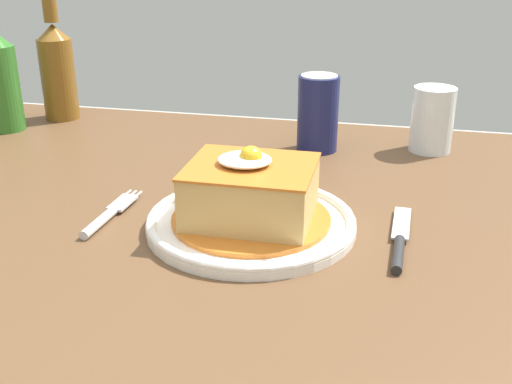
{
  "coord_description": "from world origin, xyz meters",
  "views": [
    {
      "loc": [
        0.16,
        -0.7,
        1.09
      ],
      "look_at": [
        0.0,
        -0.01,
        0.79
      ],
      "focal_mm": 44.13,
      "sensor_mm": 36.0,
      "label": 1
    }
  ],
  "objects_px": {
    "drinking_glass": "(432,124)",
    "knife": "(399,245)",
    "fork": "(107,216)",
    "soda_can": "(318,113)",
    "beer_bottle_green": "(0,75)",
    "main_plate": "(252,222)",
    "beer_bottle_amber": "(57,66)"
  },
  "relations": [
    {
      "from": "soda_can",
      "to": "beer_bottle_green",
      "type": "xyz_separation_m",
      "value": [
        -0.56,
        -0.01,
        0.04
      ]
    },
    {
      "from": "beer_bottle_green",
      "to": "drinking_glass",
      "type": "xyz_separation_m",
      "value": [
        0.74,
        0.05,
        -0.05
      ]
    },
    {
      "from": "main_plate",
      "to": "drinking_glass",
      "type": "distance_m",
      "value": 0.41
    },
    {
      "from": "beer_bottle_green",
      "to": "beer_bottle_amber",
      "type": "height_order",
      "value": "same"
    },
    {
      "from": "beer_bottle_green",
      "to": "beer_bottle_amber",
      "type": "bearing_deg",
      "value": 56.1
    },
    {
      "from": "soda_can",
      "to": "drinking_glass",
      "type": "relative_size",
      "value": 1.18
    },
    {
      "from": "main_plate",
      "to": "beer_bottle_amber",
      "type": "distance_m",
      "value": 0.61
    },
    {
      "from": "beer_bottle_green",
      "to": "drinking_glass",
      "type": "relative_size",
      "value": 2.53
    },
    {
      "from": "soda_can",
      "to": "beer_bottle_green",
      "type": "distance_m",
      "value": 0.56
    },
    {
      "from": "fork",
      "to": "beer_bottle_green",
      "type": "relative_size",
      "value": 0.53
    },
    {
      "from": "drinking_glass",
      "to": "knife",
      "type": "bearing_deg",
      "value": -96.71
    },
    {
      "from": "fork",
      "to": "drinking_glass",
      "type": "bearing_deg",
      "value": 42.37
    },
    {
      "from": "soda_can",
      "to": "beer_bottle_amber",
      "type": "bearing_deg",
      "value": 171.05
    },
    {
      "from": "knife",
      "to": "beer_bottle_green",
      "type": "height_order",
      "value": "beer_bottle_green"
    },
    {
      "from": "beer_bottle_amber",
      "to": "fork",
      "type": "bearing_deg",
      "value": -55.29
    },
    {
      "from": "soda_can",
      "to": "beer_bottle_green",
      "type": "height_order",
      "value": "beer_bottle_green"
    },
    {
      "from": "beer_bottle_green",
      "to": "soda_can",
      "type": "bearing_deg",
      "value": 1.16
    },
    {
      "from": "soda_can",
      "to": "fork",
      "type": "bearing_deg",
      "value": -123.73
    },
    {
      "from": "fork",
      "to": "soda_can",
      "type": "xyz_separation_m",
      "value": [
        0.22,
        0.33,
        0.06
      ]
    },
    {
      "from": "main_plate",
      "to": "soda_can",
      "type": "xyz_separation_m",
      "value": [
        0.04,
        0.31,
        0.05
      ]
    },
    {
      "from": "beer_bottle_amber",
      "to": "drinking_glass",
      "type": "distance_m",
      "value": 0.69
    },
    {
      "from": "soda_can",
      "to": "beer_bottle_amber",
      "type": "height_order",
      "value": "beer_bottle_amber"
    },
    {
      "from": "fork",
      "to": "drinking_glass",
      "type": "relative_size",
      "value": 1.35
    },
    {
      "from": "beer_bottle_amber",
      "to": "drinking_glass",
      "type": "height_order",
      "value": "beer_bottle_amber"
    },
    {
      "from": "main_plate",
      "to": "fork",
      "type": "xyz_separation_m",
      "value": [
        -0.18,
        -0.02,
        -0.0
      ]
    },
    {
      "from": "fork",
      "to": "knife",
      "type": "distance_m",
      "value": 0.36
    },
    {
      "from": "main_plate",
      "to": "beer_bottle_green",
      "type": "bearing_deg",
      "value": 150.24
    },
    {
      "from": "beer_bottle_amber",
      "to": "main_plate",
      "type": "bearing_deg",
      "value": -40.05
    },
    {
      "from": "main_plate",
      "to": "knife",
      "type": "relative_size",
      "value": 1.53
    },
    {
      "from": "main_plate",
      "to": "drinking_glass",
      "type": "relative_size",
      "value": 2.41
    },
    {
      "from": "soda_can",
      "to": "drinking_glass",
      "type": "height_order",
      "value": "soda_can"
    },
    {
      "from": "fork",
      "to": "main_plate",
      "type": "bearing_deg",
      "value": 5.23
    }
  ]
}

